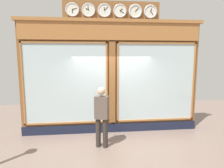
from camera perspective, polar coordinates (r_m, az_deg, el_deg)
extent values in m
cube|color=brown|center=(6.52, -0.15, 1.58)|extent=(5.77, 0.30, 3.55)
cube|color=#191E33|center=(6.74, 0.02, -12.55)|extent=(5.77, 0.08, 0.28)
cube|color=#A56936|center=(6.33, 0.04, 15.01)|extent=(5.65, 0.08, 0.55)
cube|color=#A56936|center=(6.40, 0.02, 17.87)|extent=(5.89, 0.20, 0.10)
cube|color=silver|center=(6.69, 12.60, 0.49)|extent=(2.54, 0.02, 2.51)
cube|color=#A56936|center=(6.63, 13.00, 11.47)|extent=(2.64, 0.04, 0.05)
cube|color=#A56936|center=(6.96, 12.33, -10.02)|extent=(2.64, 0.04, 0.05)
cube|color=#A56936|center=(7.20, 22.43, 0.59)|extent=(0.05, 0.04, 2.61)
cube|color=#A56936|center=(6.37, 1.60, 0.30)|extent=(0.05, 0.04, 2.61)
cube|color=silver|center=(6.38, -13.20, 0.10)|extent=(2.54, 0.02, 2.51)
cube|color=#A56936|center=(6.31, -13.60, 11.63)|extent=(2.64, 0.04, 0.05)
cube|color=#A56936|center=(6.66, -12.86, -10.88)|extent=(2.64, 0.04, 0.05)
cube|color=#A56936|center=(6.64, -24.36, -0.10)|extent=(0.05, 0.04, 2.61)
cube|color=#A56936|center=(6.34, -1.54, 0.26)|extent=(0.05, 0.04, 2.61)
cube|color=brown|center=(6.36, 0.03, 0.29)|extent=(0.20, 0.10, 2.61)
cube|color=brown|center=(6.49, -0.02, 20.28)|extent=(3.01, 0.06, 0.61)
cylinder|color=silver|center=(6.65, 11.03, 19.84)|extent=(0.34, 0.02, 0.34)
torus|color=silver|center=(6.65, 11.05, 19.85)|extent=(0.42, 0.05, 0.42)
cube|color=black|center=(6.65, 11.23, 20.22)|extent=(0.05, 0.01, 0.09)
cube|color=black|center=(6.64, 11.48, 19.37)|extent=(0.10, 0.01, 0.12)
sphere|color=black|center=(6.64, 11.08, 19.87)|extent=(0.02, 0.02, 0.02)
cylinder|color=silver|center=(6.53, 6.76, 20.15)|extent=(0.34, 0.02, 0.34)
torus|color=silver|center=(6.53, 6.76, 20.16)|extent=(0.43, 0.06, 0.43)
cube|color=black|center=(6.53, 7.09, 20.44)|extent=(0.08, 0.01, 0.08)
cube|color=black|center=(6.54, 7.26, 20.58)|extent=(0.11, 0.01, 0.11)
sphere|color=black|center=(6.52, 6.79, 20.18)|extent=(0.02, 0.02, 0.02)
cylinder|color=silver|center=(6.45, 2.32, 20.37)|extent=(0.34, 0.02, 0.34)
torus|color=silver|center=(6.44, 2.33, 20.37)|extent=(0.41, 0.04, 0.41)
cube|color=black|center=(6.44, 2.68, 20.63)|extent=(0.08, 0.01, 0.07)
cube|color=black|center=(6.43, 2.92, 20.05)|extent=(0.13, 0.01, 0.08)
sphere|color=black|center=(6.43, 2.35, 20.40)|extent=(0.02, 0.02, 0.02)
cylinder|color=silver|center=(6.39, -2.22, 20.47)|extent=(0.34, 0.02, 0.34)
torus|color=silver|center=(6.39, -2.21, 20.48)|extent=(0.41, 0.04, 0.41)
cube|color=black|center=(6.39, -2.25, 20.90)|extent=(0.03, 0.01, 0.09)
cube|color=black|center=(6.39, -1.73, 20.94)|extent=(0.11, 0.01, 0.11)
sphere|color=black|center=(6.38, -2.20, 20.50)|extent=(0.02, 0.02, 0.02)
cylinder|color=silver|center=(6.38, -6.81, 20.45)|extent=(0.34, 0.02, 0.34)
torus|color=silver|center=(6.37, -6.81, 20.46)|extent=(0.41, 0.04, 0.41)
cube|color=black|center=(6.37, -7.20, 20.67)|extent=(0.09, 0.01, 0.06)
cube|color=black|center=(6.38, -6.91, 21.10)|extent=(0.03, 0.01, 0.14)
sphere|color=black|center=(6.36, -6.81, 20.49)|extent=(0.02, 0.02, 0.02)
cylinder|color=silver|center=(6.40, -11.39, 20.31)|extent=(0.34, 0.02, 0.34)
torus|color=silver|center=(6.39, -11.39, 20.32)|extent=(0.41, 0.04, 0.41)
cube|color=black|center=(6.37, -11.40, 19.94)|extent=(0.02, 0.01, 0.09)
cube|color=black|center=(6.38, -10.76, 20.57)|extent=(0.14, 0.01, 0.06)
sphere|color=black|center=(6.38, -11.40, 20.35)|extent=(0.02, 0.02, 0.02)
cylinder|color=#312A24|center=(5.66, -3.99, -13.78)|extent=(0.14, 0.14, 0.82)
cylinder|color=#312A24|center=(5.61, -1.97, -13.96)|extent=(0.14, 0.14, 0.82)
cube|color=brown|center=(5.41, -3.04, -6.78)|extent=(0.41, 0.32, 0.62)
sphere|color=tan|center=(5.31, -3.08, -2.08)|extent=(0.22, 0.22, 0.22)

